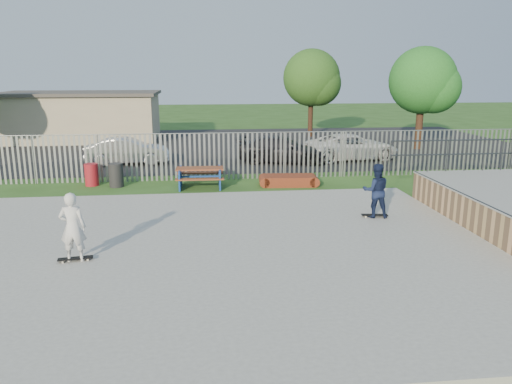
{
  "coord_description": "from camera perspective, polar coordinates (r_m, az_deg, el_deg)",
  "views": [
    {
      "loc": [
        0.05,
        -12.04,
        4.51
      ],
      "look_at": [
        1.6,
        2.0,
        1.1
      ],
      "focal_mm": 35.0,
      "sensor_mm": 36.0,
      "label": 1
    }
  ],
  "objects": [
    {
      "name": "skateboard_b",
      "position": [
        12.66,
        -19.93,
        -7.24
      ],
      "size": [
        0.82,
        0.32,
        0.08
      ],
      "rotation": [
        0.0,
        0.0,
        0.16
      ],
      "color": "black",
      "rests_on": "concrete_slab"
    },
    {
      "name": "skater_navy",
      "position": [
        15.63,
        13.54,
        0.15
      ],
      "size": [
        0.89,
        0.74,
        1.67
      ],
      "primitive_type": "imported",
      "rotation": [
        0.0,
        0.0,
        3.0
      ],
      "color": "#131C3C",
      "rests_on": "concrete_slab"
    },
    {
      "name": "ground",
      "position": [
        12.86,
        -6.18,
        -7.05
      ],
      "size": [
        120.0,
        120.0,
        0.0
      ],
      "primitive_type": "plane",
      "color": "#2B4F1B",
      "rests_on": "ground"
    },
    {
      "name": "trash_bin_grey",
      "position": [
        20.78,
        -15.69,
        1.87
      ],
      "size": [
        0.57,
        0.57,
        0.95
      ],
      "primitive_type": "cylinder",
      "color": "black",
      "rests_on": "ground"
    },
    {
      "name": "funbox",
      "position": [
        20.37,
        3.75,
        1.33
      ],
      "size": [
        2.07,
        1.14,
        0.4
      ],
      "rotation": [
        0.0,
        0.0,
        -0.07
      ],
      "color": "maroon",
      "rests_on": "ground"
    },
    {
      "name": "building",
      "position": [
        36.07,
        -19.4,
        8.21
      ],
      "size": [
        10.4,
        6.4,
        3.2
      ],
      "color": "#BAAE8F",
      "rests_on": "ground"
    },
    {
      "name": "fence",
      "position": [
        17.02,
        -2.98,
        1.65
      ],
      "size": [
        26.04,
        16.02,
        2.0
      ],
      "color": "gray",
      "rests_on": "ground"
    },
    {
      "name": "trash_bin_red",
      "position": [
        21.29,
        -18.28,
        1.89
      ],
      "size": [
        0.54,
        0.54,
        0.9
      ],
      "primitive_type": "cylinder",
      "color": "maroon",
      "rests_on": "ground"
    },
    {
      "name": "car_silver",
      "position": [
        25.62,
        -14.49,
        4.57
      ],
      "size": [
        4.11,
        1.6,
        1.33
      ],
      "primitive_type": "imported",
      "rotation": [
        0.0,
        0.0,
        1.62
      ],
      "color": "silver",
      "rests_on": "parking_lot"
    },
    {
      "name": "tree_right",
      "position": [
        31.17,
        18.5,
        11.97
      ],
      "size": [
        3.86,
        3.86,
        5.96
      ],
      "color": "#41281A",
      "rests_on": "ground"
    },
    {
      "name": "car_white",
      "position": [
        26.61,
        10.91,
        5.09
      ],
      "size": [
        5.12,
        2.93,
        1.35
      ],
      "primitive_type": "imported",
      "rotation": [
        0.0,
        0.0,
        1.72
      ],
      "color": "white",
      "rests_on": "parking_lot"
    },
    {
      "name": "parking_lot",
      "position": [
        31.36,
        -6.37,
        5.25
      ],
      "size": [
        40.0,
        18.0,
        0.02
      ],
      "primitive_type": "cube",
      "color": "black",
      "rests_on": "ground"
    },
    {
      "name": "tree_mid",
      "position": [
        35.76,
        6.35,
        12.84
      ],
      "size": [
        3.94,
        3.94,
        6.08
      ],
      "color": "#3C2318",
      "rests_on": "ground"
    },
    {
      "name": "skater_white",
      "position": [
        12.41,
        -20.22,
        -3.8
      ],
      "size": [
        0.62,
        0.41,
        1.67
      ],
      "primitive_type": "imported",
      "rotation": [
        0.0,
        0.0,
        3.12
      ],
      "color": "silver",
      "rests_on": "concrete_slab"
    },
    {
      "name": "car_dark",
      "position": [
        25.31,
        3.03,
        4.84
      ],
      "size": [
        4.82,
        2.87,
        1.31
      ],
      "primitive_type": "imported",
      "rotation": [
        0.0,
        0.0,
        1.33
      ],
      "color": "#222227",
      "rests_on": "parking_lot"
    },
    {
      "name": "concrete_slab",
      "position": [
        12.83,
        -6.19,
        -6.74
      ],
      "size": [
        15.0,
        12.0,
        0.15
      ],
      "primitive_type": "cube",
      "color": "gray",
      "rests_on": "ground"
    },
    {
      "name": "skateboard_a",
      "position": [
        15.83,
        13.38,
        -2.65
      ],
      "size": [
        0.82,
        0.31,
        0.08
      ],
      "rotation": [
        0.0,
        0.0,
        -0.14
      ],
      "color": "black",
      "rests_on": "concrete_slab"
    },
    {
      "name": "picnic_table",
      "position": [
        20.06,
        -6.42,
        1.68
      ],
      "size": [
        1.9,
        1.58,
        0.79
      ],
      "rotation": [
        0.0,
        0.0,
        -0.02
      ],
      "color": "brown",
      "rests_on": "ground"
    }
  ]
}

